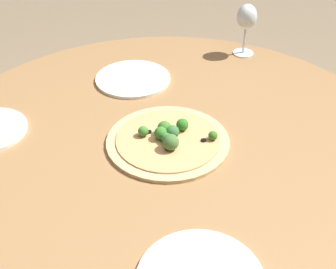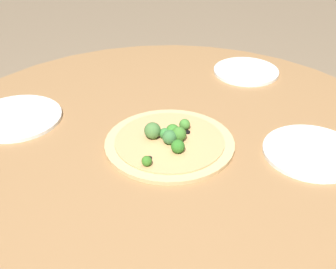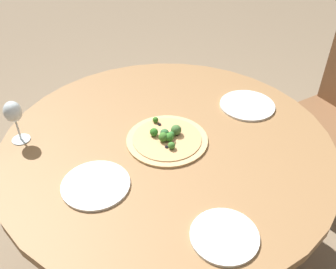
% 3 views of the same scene
% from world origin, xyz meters
% --- Properties ---
extents(dining_table, '(1.31, 1.31, 0.71)m').
position_xyz_m(dining_table, '(0.00, 0.00, 0.66)').
color(dining_table, olive).
rests_on(dining_table, ground_plane).
extents(pizza, '(0.32, 0.32, 0.06)m').
position_xyz_m(pizza, '(0.00, 0.00, 0.72)').
color(pizza, tan).
rests_on(pizza, dining_table).
extents(wine_glass, '(0.07, 0.07, 0.18)m').
position_xyz_m(wine_glass, '(-0.44, -0.37, 0.84)').
color(wine_glass, silver).
rests_on(wine_glass, dining_table).
extents(plate_far, '(0.24, 0.24, 0.01)m').
position_xyz_m(plate_far, '(-0.03, -0.35, 0.72)').
color(plate_far, white).
rests_on(plate_far, dining_table).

